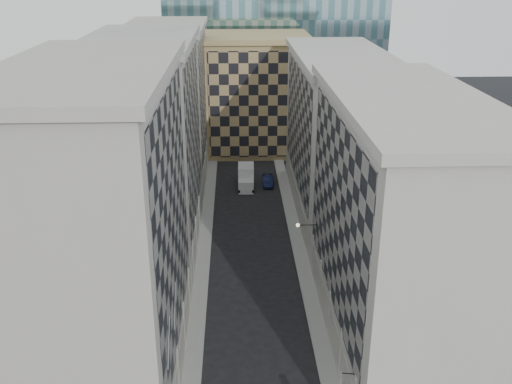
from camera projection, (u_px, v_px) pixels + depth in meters
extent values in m
cube|color=gray|center=(204.00, 254.00, 61.80)|extent=(1.50, 100.00, 0.15)
cube|color=gray|center=(300.00, 252.00, 62.18)|extent=(1.50, 100.00, 0.15)
cube|color=#A7A396|center=(103.00, 240.00, 39.70)|extent=(10.00, 22.00, 23.00)
cube|color=gray|center=(172.00, 220.00, 39.31)|extent=(0.25, 19.36, 18.00)
cube|color=#A7A396|center=(179.00, 355.00, 43.60)|extent=(0.45, 21.12, 3.20)
cube|color=#A7A396|center=(83.00, 69.00, 35.24)|extent=(10.80, 22.80, 0.70)
cylinder|color=#A7A396|center=(173.00, 372.00, 40.82)|extent=(0.90, 0.90, 4.40)
cylinder|color=#A7A396|center=(180.00, 327.00, 45.91)|extent=(0.90, 0.90, 4.40)
cylinder|color=#A7A396|center=(185.00, 290.00, 51.01)|extent=(0.90, 0.90, 4.40)
cube|color=gray|center=(147.00, 150.00, 60.26)|extent=(10.00, 22.00, 22.00)
cube|color=gray|center=(193.00, 136.00, 59.87)|extent=(0.25, 19.36, 17.00)
cube|color=gray|center=(196.00, 229.00, 63.97)|extent=(0.45, 21.12, 3.20)
cube|color=gray|center=(139.00, 40.00, 55.99)|extent=(10.80, 22.80, 0.70)
cylinder|color=gray|center=(189.00, 260.00, 56.10)|extent=(0.90, 0.90, 4.40)
cylinder|color=gray|center=(193.00, 235.00, 61.19)|extent=(0.90, 0.90, 4.40)
cylinder|color=gray|center=(196.00, 214.00, 66.28)|extent=(0.90, 0.90, 4.40)
cylinder|color=gray|center=(198.00, 196.00, 71.37)|extent=(0.90, 0.90, 4.40)
cube|color=#A7A396|center=(169.00, 106.00, 80.81)|extent=(10.00, 22.00, 21.00)
cube|color=gray|center=(203.00, 95.00, 80.42)|extent=(0.25, 19.36, 16.00)
cube|color=#A7A396|center=(205.00, 164.00, 84.33)|extent=(0.45, 21.12, 3.20)
cube|color=#A7A396|center=(164.00, 27.00, 76.73)|extent=(10.80, 22.80, 0.70)
cylinder|color=#A7A396|center=(201.00, 181.00, 76.47)|extent=(0.90, 0.90, 4.40)
cylinder|color=#A7A396|center=(203.00, 167.00, 81.56)|extent=(0.90, 0.90, 4.40)
cylinder|color=#A7A396|center=(204.00, 155.00, 86.65)|extent=(0.90, 0.90, 4.40)
cylinder|color=#A7A396|center=(206.00, 144.00, 91.74)|extent=(0.90, 0.90, 4.40)
cube|color=#B1ABA2|center=(397.00, 229.00, 44.76)|extent=(10.00, 26.00, 20.00)
cube|color=gray|center=(337.00, 213.00, 44.02)|extent=(0.25, 22.88, 15.00)
cube|color=#B1ABA2|center=(331.00, 320.00, 47.75)|extent=(0.45, 24.96, 3.20)
cube|color=#B1ABA2|center=(411.00, 99.00, 40.87)|extent=(10.80, 26.80, 0.70)
cylinder|color=#B1ABA2|center=(345.00, 354.00, 42.71)|extent=(0.90, 0.90, 4.40)
cylinder|color=#B1ABA2|center=(334.00, 314.00, 47.53)|extent=(0.90, 0.90, 4.40)
cylinder|color=#B1ABA2|center=(324.00, 282.00, 52.34)|extent=(0.90, 0.90, 4.40)
cylinder|color=#B1ABA2|center=(317.00, 255.00, 57.16)|extent=(0.90, 0.90, 4.40)
cube|color=#B1ABA2|center=(338.00, 137.00, 69.95)|extent=(10.00, 28.00, 19.00)
cube|color=gray|center=(299.00, 126.00, 69.21)|extent=(0.25, 24.64, 14.00)
cube|color=#B1ABA2|center=(297.00, 197.00, 72.75)|extent=(0.45, 26.88, 3.20)
cube|color=#B1ABA2|center=(343.00, 56.00, 66.24)|extent=(10.80, 28.80, 0.70)
cube|color=tan|center=(256.00, 95.00, 93.88)|extent=(16.00, 14.00, 18.00)
cube|color=tan|center=(258.00, 106.00, 87.31)|extent=(15.20, 0.25, 16.50)
cube|color=tan|center=(256.00, 37.00, 90.34)|extent=(16.80, 14.80, 0.80)
cube|color=#322C27|center=(243.00, 52.00, 104.89)|extent=(6.00, 6.00, 28.00)
cylinder|color=gray|center=(169.00, 342.00, 34.72)|extent=(0.10, 2.33, 2.33)
cylinder|color=gray|center=(175.00, 305.00, 38.42)|extent=(0.10, 2.33, 2.33)
cylinder|color=black|center=(307.00, 225.00, 54.31)|extent=(1.80, 0.08, 0.08)
sphere|color=#FFE5B2|center=(298.00, 225.00, 54.28)|extent=(0.36, 0.36, 0.36)
cube|color=silver|center=(246.00, 186.00, 78.42)|extent=(2.15, 2.34, 1.72)
cube|color=silver|center=(246.00, 175.00, 80.48)|extent=(2.27, 3.48, 2.96)
cylinder|color=black|center=(239.00, 191.00, 77.86)|extent=(0.31, 0.86, 0.86)
cylinder|color=black|center=(253.00, 191.00, 77.89)|extent=(0.31, 0.86, 0.86)
cylinder|color=black|center=(239.00, 179.00, 81.93)|extent=(0.31, 0.86, 0.86)
cylinder|color=black|center=(253.00, 179.00, 81.95)|extent=(0.31, 0.86, 0.86)
imported|color=#0E1434|center=(268.00, 180.00, 80.79)|extent=(1.60, 4.20, 1.37)
cylinder|color=black|center=(348.00, 374.00, 37.71)|extent=(0.83, 0.19, 0.06)
cube|color=#CAB894|center=(341.00, 379.00, 37.85)|extent=(0.17, 0.73, 0.73)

